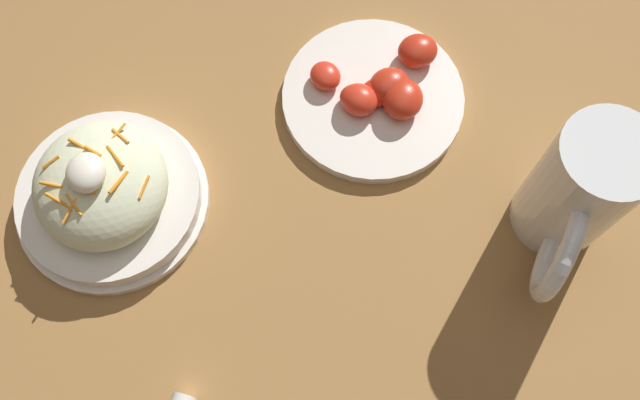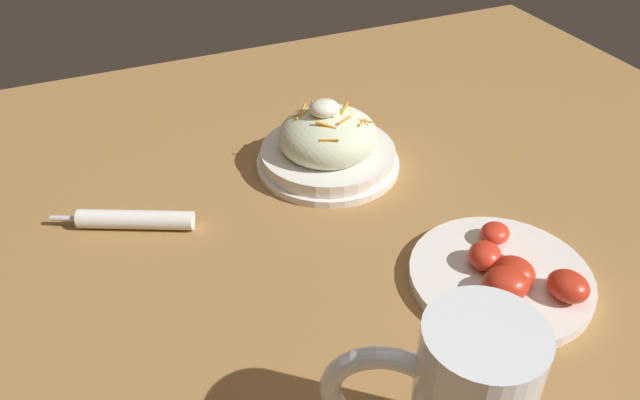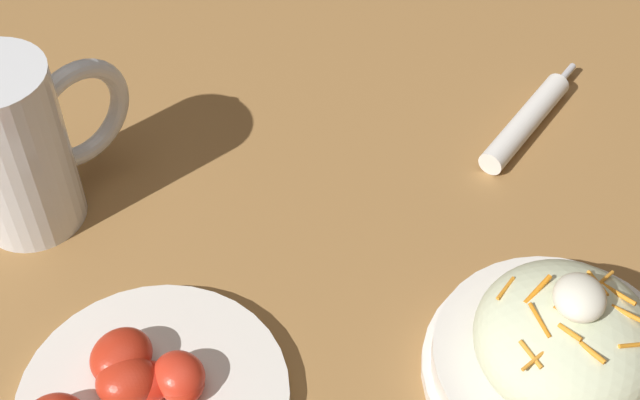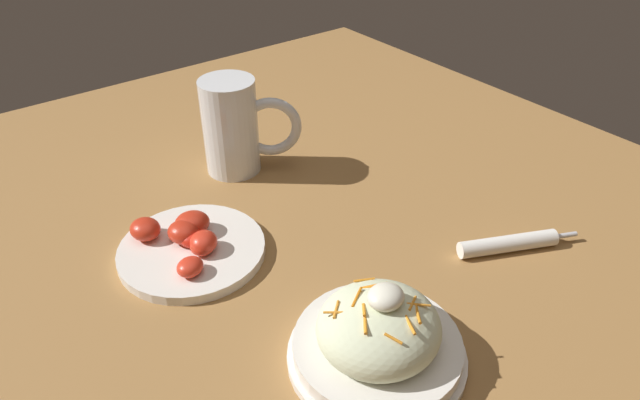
{
  "view_description": "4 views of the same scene",
  "coord_description": "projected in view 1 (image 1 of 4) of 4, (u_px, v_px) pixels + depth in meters",
  "views": [
    {
      "loc": [
        -0.27,
        0.07,
        0.7
      ],
      "look_at": [
        -0.02,
        0.03,
        0.06
      ],
      "focal_mm": 38.29,
      "sensor_mm": 36.0,
      "label": 1
    },
    {
      "loc": [
        -0.29,
        -0.46,
        0.51
      ],
      "look_at": [
        -0.06,
        0.07,
        0.09
      ],
      "focal_mm": 35.22,
      "sensor_mm": 36.0,
      "label": 2
    },
    {
      "loc": [
        0.44,
        0.14,
        0.62
      ],
      "look_at": [
        -0.06,
        0.05,
        0.07
      ],
      "focal_mm": 50.44,
      "sensor_mm": 36.0,
      "label": 3
    },
    {
      "loc": [
        0.36,
        0.57,
        0.54
      ],
      "look_at": [
        -0.06,
        0.02,
        0.06
      ],
      "focal_mm": 32.38,
      "sensor_mm": 36.0,
      "label": 4
    }
  ],
  "objects": [
    {
      "name": "tomato_plate",
      "position": [
        376.0,
        94.0,
        0.79
      ],
      "size": [
        0.21,
        0.21,
        0.05
      ],
      "color": "white",
      "rests_on": "ground_plane"
    },
    {
      "name": "beer_mug",
      "position": [
        576.0,
        195.0,
        0.67
      ],
      "size": [
        0.16,
        0.12,
        0.17
      ],
      "color": "white",
      "rests_on": "ground_plane"
    },
    {
      "name": "salad_plate",
      "position": [
        105.0,
        191.0,
        0.72
      ],
      "size": [
        0.21,
        0.21,
        0.11
      ],
      "color": "white",
      "rests_on": "ground_plane"
    },
    {
      "name": "ground_plane",
      "position": [
        344.0,
        198.0,
        0.76
      ],
      "size": [
        1.43,
        1.43,
        0.0
      ],
      "primitive_type": "plane",
      "color": "#9E703D"
    }
  ]
}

